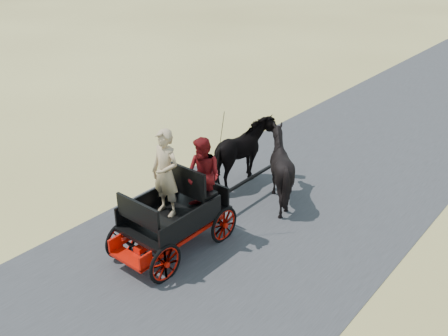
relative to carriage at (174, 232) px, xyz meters
The scene contains 7 objects.
ground 0.93m from the carriage, 22.14° to the right, with size 140.00×140.00×0.00m, color tan.
road 0.93m from the carriage, 22.14° to the right, with size 6.00×140.00×0.01m, color #38383A.
carriage is the anchor object (origin of this frame).
horse_left 3.09m from the carriage, 100.39° to the left, with size 0.91×2.01×1.70m, color black.
horse_right 3.09m from the carriage, 79.61° to the left, with size 1.37×1.54×1.70m, color black.
driver_man 1.28m from the carriage, 165.96° to the left, with size 0.66×0.43×1.80m, color tan.
passenger_woman 1.33m from the carriage, 63.43° to the left, with size 0.77×0.60×1.58m, color #660C0F.
Camera 1 is at (5.39, -5.57, 6.04)m, focal length 40.00 mm.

